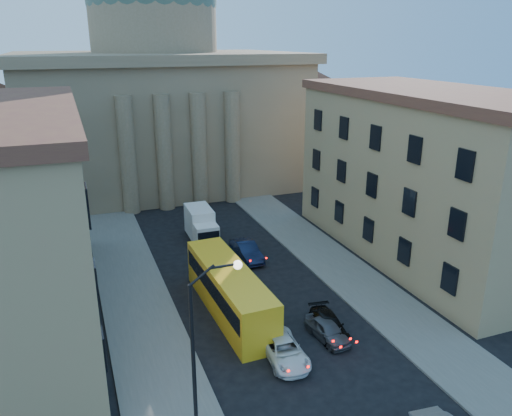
{
  "coord_description": "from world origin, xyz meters",
  "views": [
    {
      "loc": [
        -11.92,
        -12.01,
        18.52
      ],
      "look_at": [
        -0.7,
        17.4,
        7.88
      ],
      "focal_mm": 35.0,
      "sensor_mm": 36.0,
      "label": 1
    }
  ],
  "objects": [
    {
      "name": "city_bus",
      "position": [
        -2.46,
        18.07,
        1.81
      ],
      "size": [
        3.15,
        12.04,
        3.37
      ],
      "rotation": [
        0.0,
        0.0,
        0.03
      ],
      "color": "yellow",
      "rests_on": "ground"
    },
    {
      "name": "car_right_distant",
      "position": [
        1.77,
        26.24,
        0.79
      ],
      "size": [
        1.78,
        4.83,
        1.58
      ],
      "primitive_type": "imported",
      "rotation": [
        0.0,
        0.0,
        0.02
      ],
      "color": "black",
      "rests_on": "ground"
    },
    {
      "name": "sidewalk_right",
      "position": [
        8.5,
        18.0,
        0.07
      ],
      "size": [
        5.0,
        60.0,
        0.15
      ],
      "primitive_type": "cube",
      "color": "#605E58",
      "rests_on": "ground"
    },
    {
      "name": "building_right",
      "position": [
        17.0,
        22.0,
        7.42
      ],
      "size": [
        11.6,
        26.6,
        14.7
      ],
      "color": "#9F895E",
      "rests_on": "ground"
    },
    {
      "name": "box_truck",
      "position": [
        -0.8,
        31.96,
        1.46
      ],
      "size": [
        2.33,
        5.65,
        3.07
      ],
      "rotation": [
        0.0,
        0.0,
        -0.02
      ],
      "color": "white",
      "rests_on": "ground"
    },
    {
      "name": "street_lamp",
      "position": [
        -6.97,
        8.0,
        5.29
      ],
      "size": [
        2.62,
        0.44,
        8.83
      ],
      "color": "black",
      "rests_on": "ground"
    },
    {
      "name": "sidewalk_left",
      "position": [
        -8.5,
        18.0,
        0.07
      ],
      "size": [
        5.0,
        60.0,
        0.15
      ],
      "primitive_type": "cube",
      "color": "#605E58",
      "rests_on": "ground"
    },
    {
      "name": "church",
      "position": [
        0.0,
        55.47,
        11.88
      ],
      "size": [
        68.02,
        28.76,
        36.6
      ],
      "color": "#7B674C",
      "rests_on": "ground"
    },
    {
      "name": "car_right_mid",
      "position": [
        2.83,
        13.13,
        0.62
      ],
      "size": [
        2.29,
        4.48,
        1.25
      ],
      "primitive_type": "imported",
      "rotation": [
        0.0,
        0.0,
        -0.13
      ],
      "color": "black",
      "rests_on": "ground"
    },
    {
      "name": "car_left_mid",
      "position": [
        -1.11,
        11.57,
        0.65
      ],
      "size": [
        2.42,
        4.82,
        1.31
      ],
      "primitive_type": "imported",
      "rotation": [
        0.0,
        0.0,
        -0.05
      ],
      "color": "white",
      "rests_on": "ground"
    },
    {
      "name": "car_right_far",
      "position": [
        2.43,
        12.61,
        0.65
      ],
      "size": [
        1.91,
        3.95,
        1.3
      ],
      "primitive_type": "imported",
      "rotation": [
        0.0,
        0.0,
        0.1
      ],
      "color": "#4A4B4F",
      "rests_on": "ground"
    }
  ]
}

